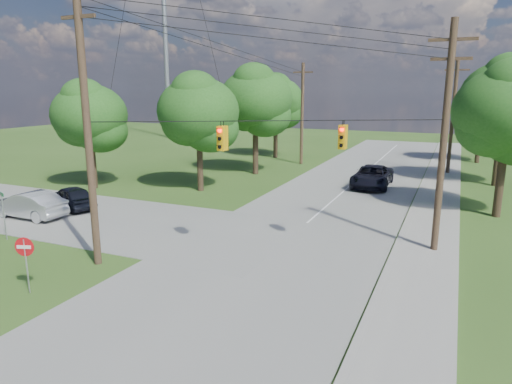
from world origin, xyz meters
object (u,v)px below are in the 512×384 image
at_px(car_cross_dark, 71,197).
at_px(car_main_north, 372,176).
at_px(do_not_enter_sign, 25,252).
at_px(pole_sw, 87,121).
at_px(car_cross_silver, 29,205).
at_px(pole_ne, 444,136).
at_px(pole_north_w, 302,113).
at_px(pole_north_e, 453,117).

distance_m(car_cross_dark, car_main_north, 21.91).
bearing_deg(do_not_enter_sign, pole_sw, 67.39).
relative_size(pole_sw, car_cross_silver, 2.51).
relative_size(pole_ne, pole_north_w, 1.05).
bearing_deg(car_cross_silver, pole_sw, 66.04).
relative_size(pole_north_e, car_cross_silver, 2.09).
height_order(pole_sw, car_main_north, pole_sw).
bearing_deg(pole_north_e, pole_ne, -90.00).
height_order(pole_ne, car_main_north, pole_ne).
height_order(pole_north_w, car_main_north, pole_north_w).
xyz_separation_m(pole_ne, pole_north_w, (-13.90, 22.00, -0.34)).
distance_m(pole_north_w, car_cross_dark, 24.66).
height_order(pole_sw, pole_ne, pole_sw).
xyz_separation_m(pole_north_w, car_cross_silver, (-8.49, -25.60, -4.31)).
relative_size(pole_ne, car_cross_silver, 2.19).
height_order(pole_north_w, car_cross_dark, pole_north_w).
xyz_separation_m(pole_north_e, car_cross_silver, (-22.39, -25.60, -4.31)).
height_order(pole_ne, pole_north_e, pole_ne).
bearing_deg(pole_sw, car_cross_silver, 155.79).
distance_m(pole_ne, car_cross_silver, 23.14).
bearing_deg(pole_north_w, pole_north_e, 0.00).
distance_m(car_cross_silver, do_not_enter_sign, 11.41).
distance_m(pole_sw, pole_north_e, 32.55).
bearing_deg(pole_north_w, pole_ne, -57.71).
bearing_deg(car_cross_dark, pole_north_e, 158.07).
relative_size(pole_north_w, car_main_north, 1.70).
bearing_deg(car_cross_dark, car_main_north, 152.84).
xyz_separation_m(pole_ne, car_cross_dark, (-21.70, -0.99, -4.69)).
height_order(car_cross_dark, do_not_enter_sign, do_not_enter_sign).
bearing_deg(car_cross_dark, pole_north_w, -177.33).
bearing_deg(pole_ne, car_main_north, 111.33).
distance_m(pole_ne, do_not_enter_sign, 17.99).
bearing_deg(pole_north_w, car_cross_silver, -108.34).
bearing_deg(car_main_north, pole_sw, -112.28).
bearing_deg(pole_north_e, car_cross_silver, -131.16).
height_order(pole_north_w, car_cross_silver, pole_north_w).
xyz_separation_m(pole_north_w, car_main_north, (8.63, -8.49, -4.28)).
xyz_separation_m(pole_sw, pole_north_w, (-0.40, 29.60, -1.10)).
bearing_deg(pole_north_w, car_cross_dark, -108.74).
xyz_separation_m(car_main_north, do_not_enter_sign, (-8.45, -24.50, 0.78)).
distance_m(pole_north_e, pole_north_w, 13.90).
relative_size(pole_sw, pole_north_e, 1.20).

